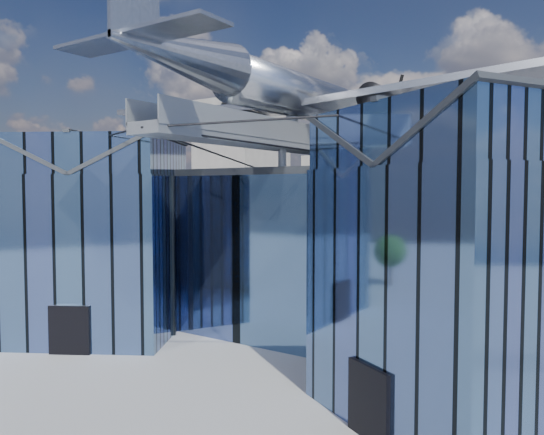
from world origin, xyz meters
The scene contains 4 objects.
ground_plane centered at (0.00, 0.00, 0.00)m, with size 120.00×120.00×0.00m, color gray.
museum centered at (0.00, 5.82, 5.54)m, with size 32.88×24.50×17.60m.
bg_towers centered at (1.45, 50.49, 10.01)m, with size 77.00×24.50×26.00m.
tree_side_w centered at (-23.56, 9.88, 3.94)m, with size 4.70×4.70×5.83m.
Camera 1 is at (15.78, -21.30, 8.67)m, focal length 35.00 mm.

